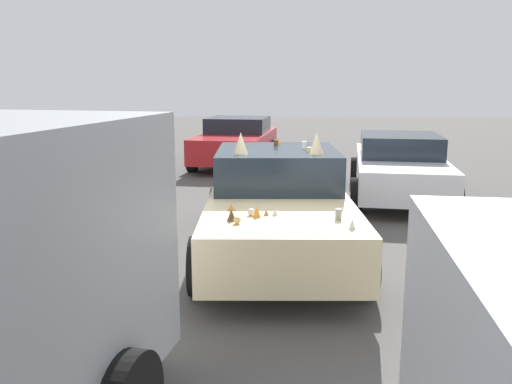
{
  "coord_description": "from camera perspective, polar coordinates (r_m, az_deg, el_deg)",
  "views": [
    {
      "loc": [
        -7.17,
        -0.11,
        2.38
      ],
      "look_at": [
        0.0,
        0.3,
        0.9
      ],
      "focal_mm": 37.86,
      "sensor_mm": 36.0,
      "label": 1
    }
  ],
  "objects": [
    {
      "name": "parked_sedan_near_right",
      "position": [
        11.53,
        14.9,
        2.68
      ],
      "size": [
        4.61,
        2.34,
        1.31
      ],
      "rotation": [
        0.0,
        0.0,
        3.03
      ],
      "color": "white",
      "rests_on": "ground"
    },
    {
      "name": "parked_sedan_behind_left",
      "position": [
        15.59,
        -2.06,
        5.38
      ],
      "size": [
        4.53,
        2.4,
        1.35
      ],
      "rotation": [
        0.0,
        0.0,
        3.04
      ],
      "color": "red",
      "rests_on": "ground"
    },
    {
      "name": "ground_plane",
      "position": [
        7.55,
        2.29,
        -6.73
      ],
      "size": [
        60.0,
        60.0,
        0.0
      ],
      "primitive_type": "plane",
      "color": "#514F4C"
    },
    {
      "name": "art_car_decorated",
      "position": [
        7.46,
        2.3,
        -1.28
      ],
      "size": [
        4.59,
        2.27,
        1.72
      ],
      "rotation": [
        0.0,
        0.0,
        3.2
      ],
      "color": "beige",
      "rests_on": "ground"
    }
  ]
}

